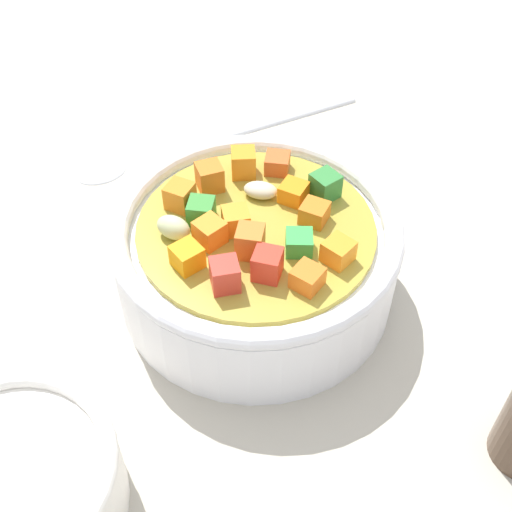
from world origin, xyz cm
name	(u,v)px	position (x,y,z in cm)	size (l,w,h in cm)	color
ground_plane	(256,299)	(0.00, 0.00, -1.00)	(140.00, 140.00, 2.00)	#BAB2A0
soup_bowl_main	(256,253)	(0.01, 0.00, 3.20)	(16.58, 16.58, 7.06)	white
spoon	(183,146)	(3.26, -14.63, 0.35)	(22.91, 8.17, 0.75)	silver
side_bowl_small	(13,487)	(13.11, 11.70, 2.20)	(10.08, 10.08, 4.26)	white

